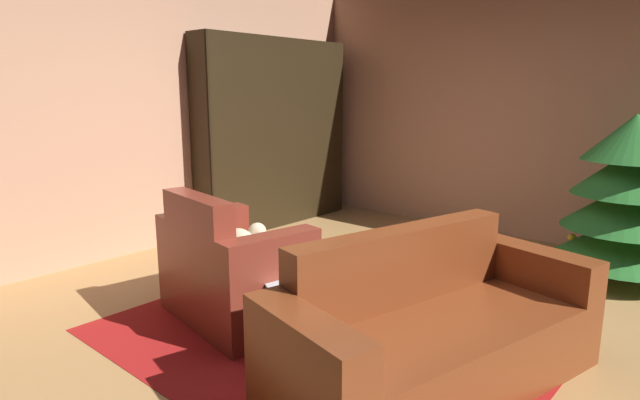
{
  "coord_description": "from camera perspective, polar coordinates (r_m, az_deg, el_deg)",
  "views": [
    {
      "loc": [
        1.92,
        -2.7,
        1.55
      ],
      "look_at": [
        -0.42,
        -0.02,
        0.81
      ],
      "focal_mm": 29.37,
      "sensor_mm": 36.0,
      "label": 1
    }
  ],
  "objects": [
    {
      "name": "ground_plane",
      "position": [
        3.66,
        5.29,
        -13.39
      ],
      "size": [
        6.83,
        6.83,
        0.0
      ],
      "primitive_type": "plane",
      "color": "#AF824C"
    },
    {
      "name": "wall_back",
      "position": [
        5.9,
        22.43,
        9.41
      ],
      "size": [
        5.47,
        0.06,
        2.8
      ],
      "primitive_type": "cube",
      "color": "tan",
      "rests_on": "ground"
    },
    {
      "name": "wall_left",
      "position": [
        5.36,
        -18.89,
        9.51
      ],
      "size": [
        0.06,
        5.82,
        2.8
      ],
      "primitive_type": "cube",
      "color": "tan",
      "rests_on": "ground"
    },
    {
      "name": "area_rug",
      "position": [
        3.49,
        0.49,
        -14.54
      ],
      "size": [
        2.68,
        2.14,
        0.01
      ],
      "primitive_type": "cube",
      "color": "maroon",
      "rests_on": "ground"
    },
    {
      "name": "bookshelf_unit",
      "position": [
        6.2,
        -4.06,
        7.06
      ],
      "size": [
        0.33,
        2.1,
        2.14
      ],
      "color": "black",
      "rests_on": "ground"
    },
    {
      "name": "armchair_red",
      "position": [
        3.66,
        -9.57,
        -7.95
      ],
      "size": [
        1.14,
        0.84,
        0.9
      ],
      "color": "maroon",
      "rests_on": "ground"
    },
    {
      "name": "couch_red",
      "position": [
        2.94,
        12.18,
        -14.13
      ],
      "size": [
        1.19,
        2.01,
        0.81
      ],
      "color": "brown",
      "rests_on": "ground"
    },
    {
      "name": "coffee_table",
      "position": [
        3.28,
        0.67,
        -8.97
      ],
      "size": [
        0.78,
        0.78,
        0.43
      ],
      "color": "black",
      "rests_on": "ground"
    },
    {
      "name": "book_stack_on_table",
      "position": [
        3.27,
        0.57,
        -7.69
      ],
      "size": [
        0.21,
        0.18,
        0.07
      ],
      "color": "#448447",
      "rests_on": "coffee_table"
    },
    {
      "name": "bottle_on_table",
      "position": [
        3.31,
        -2.84,
        -6.53
      ],
      "size": [
        0.07,
        0.07,
        0.22
      ],
      "color": "#175922",
      "rests_on": "coffee_table"
    },
    {
      "name": "decorated_tree",
      "position": [
        4.93,
        30.47,
        0.13
      ],
      "size": [
        1.08,
        1.08,
        1.38
      ],
      "color": "brown",
      "rests_on": "ground"
    }
  ]
}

